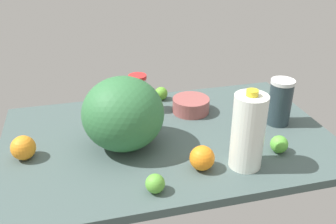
# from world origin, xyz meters

# --- Properties ---
(countertop) EXTENTS (1.20, 0.76, 0.03)m
(countertop) POSITION_xyz_m (0.00, 0.00, 0.01)
(countertop) COLOR #435553
(countertop) RESTS_ON ground
(mixing_bowl) EXTENTS (0.15, 0.15, 0.06)m
(mixing_bowl) POSITION_xyz_m (0.14, 0.17, 0.06)
(mixing_bowl) COLOR #9E5250
(mixing_bowl) RESTS_ON countertop
(watermelon) EXTENTS (0.28, 0.28, 0.25)m
(watermelon) POSITION_xyz_m (-0.16, -0.03, 0.16)
(watermelon) COLOR #32703E
(watermelon) RESTS_ON countertop
(milk_jug) EXTENTS (0.10, 0.10, 0.27)m
(milk_jug) POSITION_xyz_m (0.20, -0.24, 0.16)
(milk_jug) COLOR white
(milk_jug) RESTS_ON countertop
(tumbler_cup) EXTENTS (0.07, 0.07, 0.16)m
(tumbler_cup) POSITION_xyz_m (-0.07, 0.23, 0.11)
(tumbler_cup) COLOR silver
(tumbler_cup) RESTS_ON countertop
(shaker_bottle) EXTENTS (0.09, 0.09, 0.18)m
(shaker_bottle) POSITION_xyz_m (0.44, -0.01, 0.12)
(shaker_bottle) COLOR #27363C
(shaker_bottle) RESTS_ON countertop
(lime_near_front) EXTENTS (0.06, 0.06, 0.06)m
(lime_near_front) POSITION_xyz_m (-0.12, -0.30, 0.06)
(lime_near_front) COLOR #5DA939
(lime_near_front) RESTS_ON countertop
(lime_loose) EXTENTS (0.06, 0.06, 0.06)m
(lime_loose) POSITION_xyz_m (0.05, 0.31, 0.06)
(lime_loose) COLOR #5FA930
(lime_loose) RESTS_ON countertop
(orange_far_back) EXTENTS (0.08, 0.08, 0.08)m
(orange_far_back) POSITION_xyz_m (0.05, -0.22, 0.07)
(orange_far_back) COLOR orange
(orange_far_back) RESTS_ON countertop
(orange_by_jug) EXTENTS (0.08, 0.08, 0.08)m
(orange_by_jug) POSITION_xyz_m (-0.50, -0.02, 0.07)
(orange_by_jug) COLOR orange
(orange_by_jug) RESTS_ON countertop
(lime_beside_bowl) EXTENTS (0.06, 0.06, 0.06)m
(lime_beside_bowl) POSITION_xyz_m (0.34, -0.20, 0.06)
(lime_beside_bowl) COLOR #5EB83D
(lime_beside_bowl) RESTS_ON countertop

